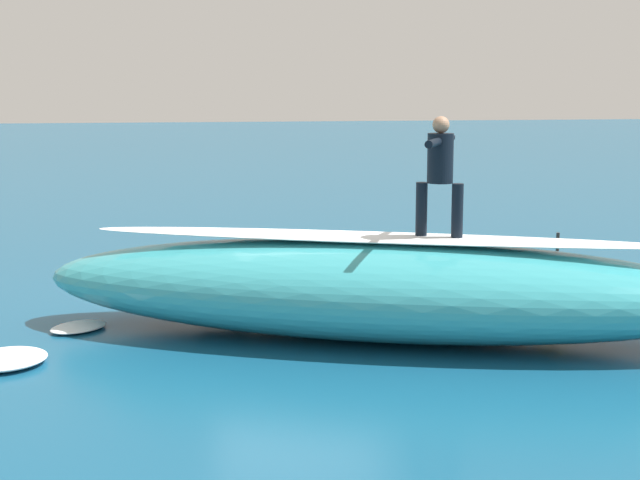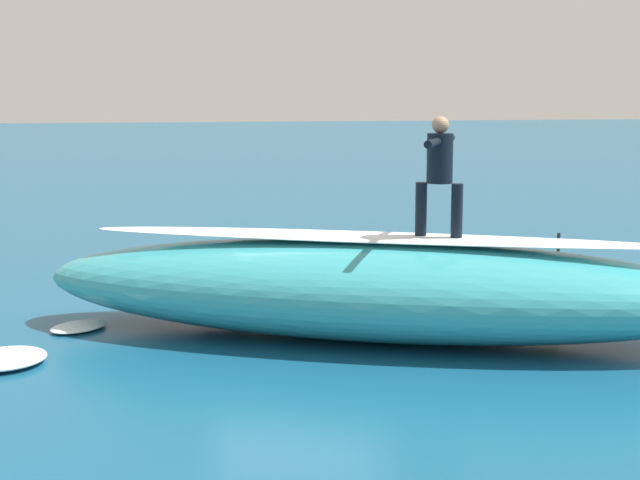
{
  "view_description": "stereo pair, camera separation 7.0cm",
  "coord_description": "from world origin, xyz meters",
  "px_view_note": "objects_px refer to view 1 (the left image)",
  "views": [
    {
      "loc": [
        1.84,
        14.64,
        3.38
      ],
      "look_at": [
        -0.22,
        1.02,
        1.1
      ],
      "focal_mm": 55.59,
      "sensor_mm": 36.0,
      "label": 1
    },
    {
      "loc": [
        1.77,
        14.65,
        3.38
      ],
      "look_at": [
        -0.22,
        1.02,
        1.1
      ],
      "focal_mm": 55.59,
      "sensor_mm": 36.0,
      "label": 2
    }
  ],
  "objects_px": {
    "surfboard_paddling": "(223,293)",
    "buoy_marker": "(556,273)",
    "surfer_riding": "(440,167)",
    "surfboard_riding": "(439,240)",
    "surfer_paddling": "(215,281)"
  },
  "relations": [
    {
      "from": "surfboard_riding",
      "to": "surfboard_paddling",
      "type": "height_order",
      "value": "surfboard_riding"
    },
    {
      "from": "surfboard_riding",
      "to": "surfboard_paddling",
      "type": "xyz_separation_m",
      "value": [
        2.6,
        -3.08,
        -1.28
      ]
    },
    {
      "from": "surfboard_riding",
      "to": "surfer_riding",
      "type": "distance_m",
      "value": 0.93
    },
    {
      "from": "surfboard_riding",
      "to": "surfer_riding",
      "type": "height_order",
      "value": "surfer_riding"
    },
    {
      "from": "surfer_paddling",
      "to": "buoy_marker",
      "type": "height_order",
      "value": "buoy_marker"
    },
    {
      "from": "surfer_riding",
      "to": "buoy_marker",
      "type": "xyz_separation_m",
      "value": [
        -2.7,
        -2.68,
        -1.97
      ]
    },
    {
      "from": "surfboard_paddling",
      "to": "surfer_paddling",
      "type": "distance_m",
      "value": 0.22
    },
    {
      "from": "surfboard_riding",
      "to": "surfer_paddling",
      "type": "bearing_deg",
      "value": -22.18
    },
    {
      "from": "surfboard_paddling",
      "to": "buoy_marker",
      "type": "relative_size",
      "value": 2.57
    },
    {
      "from": "surfer_riding",
      "to": "surfer_paddling",
      "type": "xyz_separation_m",
      "value": [
        2.72,
        -3.13,
        -2.03
      ]
    },
    {
      "from": "surfer_riding",
      "to": "surfboard_riding",
      "type": "bearing_deg",
      "value": 26.84
    },
    {
      "from": "surfer_riding",
      "to": "surfboard_paddling",
      "type": "bearing_deg",
      "value": -22.94
    },
    {
      "from": "surfer_riding",
      "to": "buoy_marker",
      "type": "distance_m",
      "value": 4.28
    },
    {
      "from": "buoy_marker",
      "to": "surfer_riding",
      "type": "bearing_deg",
      "value": 44.83
    },
    {
      "from": "surfboard_riding",
      "to": "buoy_marker",
      "type": "relative_size",
      "value": 1.99
    }
  ]
}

